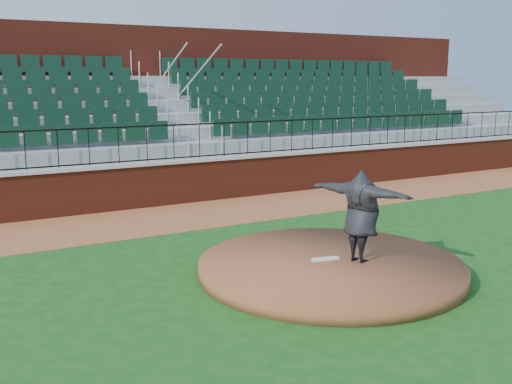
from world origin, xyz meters
The scene contains 10 objects.
ground centered at (0.00, 0.00, 0.00)m, with size 90.00×90.00×0.00m, color #164814.
warning_track centered at (0.00, 5.40, 0.01)m, with size 34.00×3.20×0.01m, color brown.
field_wall centered at (0.00, 7.00, 0.60)m, with size 34.00×0.35×1.20m, color maroon.
wall_cap centered at (0.00, 7.00, 1.25)m, with size 34.00×0.45×0.10m, color #B7B7B7.
wall_railing centered at (0.00, 7.00, 1.80)m, with size 34.00×0.05×1.00m, color black, non-canonical shape.
seating_stands centered at (0.00, 9.72, 2.30)m, with size 34.00×5.10×4.60m, color gray, non-canonical shape.
concourse_wall centered at (0.00, 12.52, 2.75)m, with size 34.00×0.50×5.50m, color maroon.
pitchers_mound centered at (0.54, -0.39, 0.12)m, with size 4.97×4.97×0.25m, color brown.
pitching_rubber centered at (0.49, -0.29, 0.27)m, with size 0.53×0.13×0.04m, color white.
pitcher centered at (1.00, -0.67, 1.11)m, with size 2.12×0.58×1.73m, color black.
Camera 1 is at (-5.97, -8.99, 3.61)m, focal length 41.70 mm.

